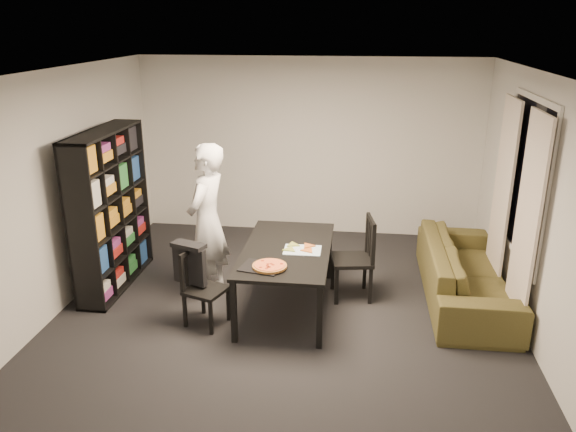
# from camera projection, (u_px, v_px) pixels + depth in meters

# --- Properties ---
(room) EXTENTS (5.01, 5.51, 2.61)m
(room) POSITION_uv_depth(u_px,v_px,m) (284.00, 205.00, 5.68)
(room) COLOR black
(room) RESTS_ON ground
(window_pane) EXTENTS (0.02, 1.40, 1.60)m
(window_pane) POSITION_uv_depth(u_px,v_px,m) (526.00, 179.00, 5.88)
(window_pane) COLOR black
(window_pane) RESTS_ON room
(window_frame) EXTENTS (0.03, 1.52, 1.72)m
(window_frame) POSITION_uv_depth(u_px,v_px,m) (526.00, 179.00, 5.88)
(window_frame) COLOR white
(window_frame) RESTS_ON room
(curtain_left) EXTENTS (0.03, 0.70, 2.25)m
(curtain_left) POSITION_uv_depth(u_px,v_px,m) (526.00, 227.00, 5.52)
(curtain_left) COLOR beige
(curtain_left) RESTS_ON room
(curtain_right) EXTENTS (0.03, 0.70, 2.25)m
(curtain_right) POSITION_uv_depth(u_px,v_px,m) (502.00, 196.00, 6.49)
(curtain_right) COLOR beige
(curtain_right) RESTS_ON room
(bookshelf) EXTENTS (0.35, 1.50, 1.90)m
(bookshelf) POSITION_uv_depth(u_px,v_px,m) (110.00, 210.00, 6.62)
(bookshelf) COLOR black
(bookshelf) RESTS_ON room
(dining_table) EXTENTS (0.95, 1.70, 0.71)m
(dining_table) POSITION_uv_depth(u_px,v_px,m) (287.00, 254.00, 6.16)
(dining_table) COLOR black
(dining_table) RESTS_ON room
(chair_left) EXTENTS (0.49, 0.49, 0.82)m
(chair_left) POSITION_uv_depth(u_px,v_px,m) (199.00, 282.00, 5.89)
(chair_left) COLOR black
(chair_left) RESTS_ON room
(chair_right) EXTENTS (0.52, 0.52, 0.97)m
(chair_right) POSITION_uv_depth(u_px,v_px,m) (360.00, 253.00, 6.43)
(chair_right) COLOR black
(chair_right) RESTS_ON room
(draped_jacket) EXTENTS (0.40, 0.27, 0.46)m
(draped_jacket) POSITION_uv_depth(u_px,v_px,m) (190.00, 262.00, 5.87)
(draped_jacket) COLOR black
(draped_jacket) RESTS_ON chair_left
(person) EXTENTS (0.54, 0.72, 1.81)m
(person) POSITION_uv_depth(u_px,v_px,m) (207.00, 222.00, 6.38)
(person) COLOR silver
(person) RESTS_ON room
(baking_tray) EXTENTS (0.46, 0.40, 0.01)m
(baking_tray) POSITION_uv_depth(u_px,v_px,m) (261.00, 267.00, 5.66)
(baking_tray) COLOR black
(baking_tray) RESTS_ON dining_table
(pepperoni_pizza) EXTENTS (0.35, 0.35, 0.03)m
(pepperoni_pizza) POSITION_uv_depth(u_px,v_px,m) (270.00, 266.00, 5.64)
(pepperoni_pizza) COLOR #97602C
(pepperoni_pizza) RESTS_ON dining_table
(kitchen_towel) EXTENTS (0.40, 0.30, 0.01)m
(kitchen_towel) POSITION_uv_depth(u_px,v_px,m) (302.00, 250.00, 6.08)
(kitchen_towel) COLOR white
(kitchen_towel) RESTS_ON dining_table
(pizza_slices) EXTENTS (0.46, 0.43, 0.01)m
(pizza_slices) POSITION_uv_depth(u_px,v_px,m) (299.00, 247.00, 6.12)
(pizza_slices) COLOR gold
(pizza_slices) RESTS_ON dining_table
(sofa) EXTENTS (0.89, 2.27, 0.66)m
(sofa) POSITION_uv_depth(u_px,v_px,m) (466.00, 272.00, 6.46)
(sofa) COLOR #403B19
(sofa) RESTS_ON room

